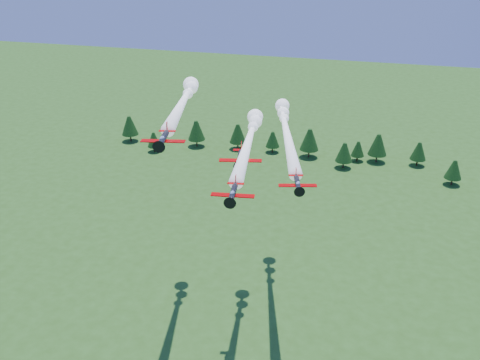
% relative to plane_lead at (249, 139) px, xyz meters
% --- Properties ---
extents(ground, '(600.00, 600.00, 0.00)m').
position_rel_plane_lead_xyz_m(ground, '(1.42, -16.56, -43.64)').
color(ground, '#2C541A').
rests_on(ground, ground).
extents(plane_lead, '(11.44, 45.90, 3.70)m').
position_rel_plane_lead_xyz_m(plane_lead, '(0.00, 0.00, 0.00)').
color(plane_lead, black).
rests_on(plane_lead, ground).
extents(plane_left, '(13.49, 41.99, 3.70)m').
position_rel_plane_lead_xyz_m(plane_left, '(-15.34, 2.71, 6.39)').
color(plane_left, black).
rests_on(plane_left, ground).
extents(plane_right, '(17.55, 51.04, 3.70)m').
position_rel_plane_lead_xyz_m(plane_right, '(5.33, 13.38, -1.99)').
color(plane_right, black).
rests_on(plane_right, ground).
extents(plane_slot, '(8.35, 9.19, 2.92)m').
position_rel_plane_lead_xyz_m(plane_slot, '(0.87, -10.23, -0.21)').
color(plane_slot, black).
rests_on(plane_slot, ground).
extents(treeline, '(167.42, 21.16, 11.91)m').
position_rel_plane_lead_xyz_m(treeline, '(1.59, 96.38, -36.97)').
color(treeline, '#382314').
rests_on(treeline, ground).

